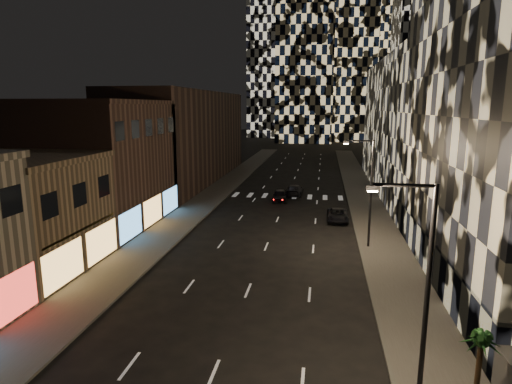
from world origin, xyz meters
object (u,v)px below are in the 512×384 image
(streetlight_far, at_px, (368,186))
(car_dark_rightlane, at_px, (338,215))
(streetlight_near, at_px, (421,283))
(car_dark_midlane, at_px, (280,196))
(car_dark_oncoming, at_px, (295,190))
(palm_tree, at_px, (481,346))

(streetlight_far, bearing_deg, car_dark_rightlane, 104.02)
(streetlight_near, xyz_separation_m, streetlight_far, (0.00, 20.00, 0.00))
(streetlight_far, bearing_deg, car_dark_midlane, 118.10)
(car_dark_oncoming, bearing_deg, car_dark_rightlane, 115.91)
(streetlight_far, relative_size, palm_tree, 2.69)
(streetlight_near, distance_m, car_dark_midlane, 38.26)
(car_dark_oncoming, xyz_separation_m, car_dark_rightlane, (5.34, -12.27, -0.11))
(car_dark_midlane, xyz_separation_m, car_dark_oncoming, (1.60, 3.70, 0.01))
(car_dark_rightlane, xyz_separation_m, palm_tree, (4.47, -28.13, 2.28))
(streetlight_far, xyz_separation_m, car_dark_rightlane, (-2.08, 8.32, -4.72))
(streetlight_near, height_order, car_dark_rightlane, streetlight_near)
(streetlight_near, bearing_deg, car_dark_rightlane, 94.20)
(streetlight_near, distance_m, car_dark_rightlane, 28.79)
(palm_tree, bearing_deg, streetlight_near, -175.48)
(streetlight_far, distance_m, palm_tree, 20.10)
(streetlight_far, height_order, car_dark_midlane, streetlight_far)
(streetlight_near, height_order, car_dark_oncoming, streetlight_near)
(car_dark_midlane, xyz_separation_m, car_dark_rightlane, (6.94, -8.57, -0.09))
(car_dark_midlane, distance_m, car_dark_oncoming, 4.03)
(car_dark_rightlane, bearing_deg, streetlight_near, -86.74)
(streetlight_far, distance_m, car_dark_oncoming, 22.37)
(streetlight_far, relative_size, car_dark_oncoming, 1.78)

